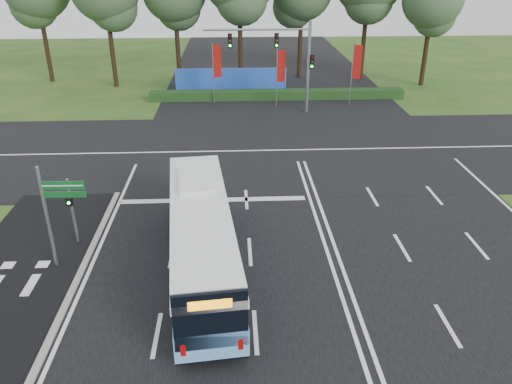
# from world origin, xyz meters

# --- Properties ---
(ground) EXTENTS (120.00, 120.00, 0.00)m
(ground) POSITION_xyz_m (0.00, 0.00, 0.00)
(ground) COLOR #264B19
(ground) RESTS_ON ground
(road_main) EXTENTS (20.00, 120.00, 0.04)m
(road_main) POSITION_xyz_m (0.00, 0.00, 0.02)
(road_main) COLOR black
(road_main) RESTS_ON ground
(road_cross) EXTENTS (120.00, 14.00, 0.05)m
(road_cross) POSITION_xyz_m (0.00, 12.00, 0.03)
(road_cross) COLOR black
(road_cross) RESTS_ON ground
(bike_path) EXTENTS (5.00, 18.00, 0.06)m
(bike_path) POSITION_xyz_m (-12.50, -3.00, 0.03)
(bike_path) COLOR black
(bike_path) RESTS_ON ground
(kerb_strip) EXTENTS (0.25, 18.00, 0.12)m
(kerb_strip) POSITION_xyz_m (-10.10, -3.00, 0.06)
(kerb_strip) COLOR gray
(kerb_strip) RESTS_ON ground
(city_bus) EXTENTS (3.38, 11.05, 3.12)m
(city_bus) POSITION_xyz_m (-5.23, -1.29, 1.57)
(city_bus) COLOR #63A5E6
(city_bus) RESTS_ON ground
(pedestrian_signal) EXTENTS (0.29, 0.40, 3.08)m
(pedestrian_signal) POSITION_xyz_m (-10.85, 1.10, 1.69)
(pedestrian_signal) COLOR gray
(pedestrian_signal) RESTS_ON ground
(street_sign) EXTENTS (1.72, 0.15, 4.40)m
(street_sign) POSITION_xyz_m (-10.87, -0.65, 2.75)
(street_sign) COLOR gray
(street_sign) RESTS_ON ground
(banner_flag_left) EXTENTS (0.72, 0.18, 4.93)m
(banner_flag_left) POSITION_xyz_m (-5.19, 23.59, 3.20)
(banner_flag_left) COLOR gray
(banner_flag_left) RESTS_ON ground
(banner_flag_mid) EXTENTS (0.69, 0.13, 4.68)m
(banner_flag_mid) POSITION_xyz_m (-0.03, 22.17, 3.05)
(banner_flag_mid) COLOR gray
(banner_flag_mid) RESTS_ON ground
(banner_flag_right) EXTENTS (0.72, 0.26, 5.06)m
(banner_flag_right) POSITION_xyz_m (6.11, 22.25, 3.27)
(banner_flag_right) COLOR gray
(banner_flag_right) RESTS_ON ground
(traffic_light_gantry) EXTENTS (8.41, 0.28, 7.00)m
(traffic_light_gantry) POSITION_xyz_m (0.21, 20.50, 4.66)
(traffic_light_gantry) COLOR gray
(traffic_light_gantry) RESTS_ON ground
(hedge) EXTENTS (22.00, 1.20, 0.80)m
(hedge) POSITION_xyz_m (0.00, 24.50, 0.40)
(hedge) COLOR #143613
(hedge) RESTS_ON ground
(blue_hoarding) EXTENTS (10.00, 0.30, 2.20)m
(blue_hoarding) POSITION_xyz_m (-4.00, 27.00, 1.10)
(blue_hoarding) COLOR blue
(blue_hoarding) RESTS_ON ground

